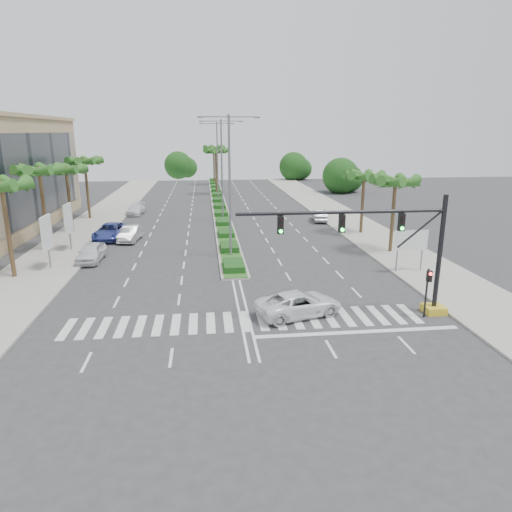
{
  "coord_description": "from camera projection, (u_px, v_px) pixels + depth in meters",
  "views": [
    {
      "loc": [
        -2.16,
        -24.46,
        10.66
      ],
      "look_at": [
        1.01,
        3.32,
        3.0
      ],
      "focal_mm": 32.0,
      "sensor_mm": 36.0,
      "label": 1
    }
  ],
  "objects": [
    {
      "name": "ground",
      "position": [
        245.0,
        321.0,
        26.49
      ],
      "size": [
        160.0,
        160.0,
        0.0
      ],
      "primitive_type": "plane",
      "color": "#333335",
      "rests_on": "ground"
    },
    {
      "name": "footpath_right",
      "position": [
        374.0,
        237.0,
        47.29
      ],
      "size": [
        6.0,
        120.0,
        0.15
      ],
      "primitive_type": "cube",
      "color": "gray",
      "rests_on": "ground"
    },
    {
      "name": "footpath_left",
      "position": [
        70.0,
        245.0,
        43.98
      ],
      "size": [
        6.0,
        120.0,
        0.15
      ],
      "primitive_type": "cube",
      "color": "gray",
      "rests_on": "ground"
    },
    {
      "name": "median",
      "position": [
        219.0,
        203.0,
        69.58
      ],
      "size": [
        2.2,
        75.0,
        0.2
      ],
      "primitive_type": "cube",
      "color": "gray",
      "rests_on": "ground"
    },
    {
      "name": "median_grass",
      "position": [
        219.0,
        202.0,
        69.55
      ],
      "size": [
        1.8,
        75.0,
        0.04
      ],
      "primitive_type": "cube",
      "color": "#25591E",
      "rests_on": "median"
    },
    {
      "name": "signal_gantry",
      "position": [
        403.0,
        259.0,
        26.59
      ],
      "size": [
        12.6,
        1.2,
        7.2
      ],
      "color": "gold",
      "rests_on": "ground"
    },
    {
      "name": "pedestrian_signal",
      "position": [
        428.0,
        285.0,
        26.46
      ],
      "size": [
        0.28,
        0.36,
        3.0
      ],
      "color": "black",
      "rests_on": "ground"
    },
    {
      "name": "direction_sign",
      "position": [
        411.0,
        242.0,
        34.97
      ],
      "size": [
        2.7,
        0.11,
        3.4
      ],
      "color": "slate",
      "rests_on": "ground"
    },
    {
      "name": "billboard_near",
      "position": [
        47.0,
        233.0,
        35.62
      ],
      "size": [
        0.18,
        2.1,
        4.35
      ],
      "color": "slate",
      "rests_on": "ground"
    },
    {
      "name": "billboard_far",
      "position": [
        68.0,
        219.0,
        41.37
      ],
      "size": [
        0.18,
        2.1,
        4.35
      ],
      "color": "slate",
      "rests_on": "ground"
    },
    {
      "name": "palm_left_near",
      "position": [
        2.0,
        189.0,
        32.5
      ],
      "size": [
        4.57,
        4.68,
        7.55
      ],
      "color": "brown",
      "rests_on": "ground"
    },
    {
      "name": "palm_left_mid",
      "position": [
        40.0,
        173.0,
        40.07
      ],
      "size": [
        4.57,
        4.68,
        7.95
      ],
      "color": "brown",
      "rests_on": "ground"
    },
    {
      "name": "palm_left_far",
      "position": [
        66.0,
        172.0,
        47.89
      ],
      "size": [
        4.57,
        4.68,
        7.35
      ],
      "color": "brown",
      "rests_on": "ground"
    },
    {
      "name": "palm_left_end",
      "position": [
        85.0,
        163.0,
        55.45
      ],
      "size": [
        4.57,
        4.68,
        7.75
      ],
      "color": "brown",
      "rests_on": "ground"
    },
    {
      "name": "palm_right_near",
      "position": [
        395.0,
        184.0,
        39.85
      ],
      "size": [
        4.57,
        4.68,
        7.05
      ],
      "color": "brown",
      "rests_on": "ground"
    },
    {
      "name": "palm_right_far",
      "position": [
        364.0,
        178.0,
        47.59
      ],
      "size": [
        4.57,
        4.68,
        6.75
      ],
      "color": "brown",
      "rests_on": "ground"
    },
    {
      "name": "palm_median_a",
      "position": [
        216.0,
        153.0,
        77.3
      ],
      "size": [
        4.57,
        4.68,
        8.05
      ],
      "color": "brown",
      "rests_on": "ground"
    },
    {
      "name": "palm_median_b",
      "position": [
        214.0,
        149.0,
        91.67
      ],
      "size": [
        4.57,
        4.68,
        8.05
      ],
      "color": "brown",
      "rests_on": "ground"
    },
    {
      "name": "streetlight_near",
      "position": [
        230.0,
        179.0,
        38.1
      ],
      "size": [
        5.1,
        0.25,
        12.0
      ],
      "color": "slate",
      "rests_on": "ground"
    },
    {
      "name": "streetlight_mid",
      "position": [
        222.0,
        165.0,
        53.44
      ],
      "size": [
        5.1,
        0.25,
        12.0
      ],
      "color": "slate",
      "rests_on": "ground"
    },
    {
      "name": "streetlight_far",
      "position": [
        217.0,
        158.0,
        68.77
      ],
      "size": [
        5.1,
        0.25,
        12.0
      ],
      "color": "slate",
      "rests_on": "ground"
    },
    {
      "name": "car_parked_a",
      "position": [
        91.0,
        252.0,
        38.49
      ],
      "size": [
        1.99,
        4.62,
        1.55
      ],
      "primitive_type": "imported",
      "rotation": [
        0.0,
        0.0,
        -0.03
      ],
      "color": "silver",
      "rests_on": "ground"
    },
    {
      "name": "car_parked_b",
      "position": [
        131.0,
        233.0,
        45.77
      ],
      "size": [
        2.17,
        4.74,
        1.51
      ],
      "primitive_type": "imported",
      "rotation": [
        0.0,
        0.0,
        -0.13
      ],
      "color": "#AFAEB3",
      "rests_on": "ground"
    },
    {
      "name": "car_parked_c",
      "position": [
        110.0,
        231.0,
        46.49
      ],
      "size": [
        2.99,
        5.87,
        1.59
      ],
      "primitive_type": "imported",
      "rotation": [
        0.0,
        0.0,
        -0.06
      ],
      "color": "#2F3D91",
      "rests_on": "ground"
    },
    {
      "name": "car_parked_d",
      "position": [
        136.0,
        209.0,
        60.36
      ],
      "size": [
        2.3,
        4.78,
        1.34
      ],
      "primitive_type": "imported",
      "rotation": [
        0.0,
        0.0,
        -0.09
      ],
      "color": "white",
      "rests_on": "ground"
    },
    {
      "name": "car_crossing",
      "position": [
        299.0,
        304.0,
        27.17
      ],
      "size": [
        5.73,
        3.85,
        1.46
      ],
      "primitive_type": "imported",
      "rotation": [
        0.0,
        0.0,
        1.87
      ],
      "color": "white",
      "rests_on": "ground"
    },
    {
      "name": "car_right",
      "position": [
        319.0,
        215.0,
        55.75
      ],
      "size": [
        2.07,
        4.48,
        1.42
      ],
      "primitive_type": "imported",
      "rotation": [
        0.0,
        0.0,
        3.01
      ],
      "color": "#A2A3A7",
      "rests_on": "ground"
    }
  ]
}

